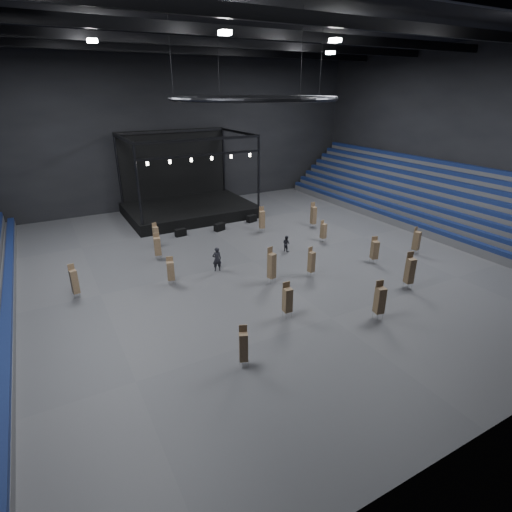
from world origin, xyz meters
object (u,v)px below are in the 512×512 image
flight_case_mid (219,227)px  chair_stack_6 (243,346)px  chair_stack_3 (313,215)px  chair_stack_4 (157,246)px  chair_stack_5 (323,231)px  chair_stack_7 (380,299)px  chair_stack_12 (375,249)px  chair_stack_10 (74,281)px  stage (187,202)px  chair_stack_2 (156,234)px  crew_member (286,243)px  chair_stack_1 (416,240)px  chair_stack_11 (262,219)px  man_center (217,259)px  flight_case_left (181,233)px  chair_stack_8 (272,265)px  chair_stack_9 (311,261)px  flight_case_right (252,219)px  chair_stack_13 (410,270)px  chair_stack_0 (287,299)px  chair_stack_14 (171,270)px

flight_case_mid → chair_stack_6: 22.25m
chair_stack_3 → chair_stack_4: chair_stack_3 is taller
chair_stack_3 → chair_stack_5: chair_stack_3 is taller
chair_stack_7 → chair_stack_4: bearing=132.0°
chair_stack_12 → chair_stack_10: bearing=-177.7°
stage → chair_stack_5: stage is taller
chair_stack_6 → chair_stack_5: bearing=62.5°
chair_stack_7 → chair_stack_10: chair_stack_7 is taller
flight_case_mid → chair_stack_2: 7.17m
flight_case_mid → crew_member: size_ratio=0.77×
chair_stack_1 → chair_stack_2: 23.56m
chair_stack_2 → chair_stack_11: (10.67, -1.18, 0.19)m
chair_stack_5 → man_center: (-11.59, -1.15, -0.13)m
flight_case_left → chair_stack_8: (2.60, -13.34, 1.08)m
chair_stack_9 → flight_case_right: bearing=70.1°
chair_stack_4 → chair_stack_7: size_ratio=0.91×
flight_case_right → chair_stack_13: size_ratio=0.40×
chair_stack_7 → chair_stack_9: size_ratio=1.09×
chair_stack_2 → chair_stack_5: (14.35, -6.57, -0.04)m
chair_stack_5 → chair_stack_8: size_ratio=0.75×
stage → chair_stack_0: 25.31m
chair_stack_7 → chair_stack_12: (6.12, 6.69, -0.13)m
flight_case_right → chair_stack_3: size_ratio=0.42×
chair_stack_14 → chair_stack_2: bearing=95.4°
chair_stack_6 → chair_stack_0: bearing=55.1°
flight_case_mid → chair_stack_1: 19.11m
chair_stack_6 → crew_member: 16.64m
flight_case_left → crew_member: crew_member is taller
chair_stack_8 → crew_member: size_ratio=1.94×
flight_case_mid → stage: bearing=95.8°
chair_stack_10 → chair_stack_12: (22.70, -5.67, -0.04)m
man_center → crew_member: man_center is taller
chair_stack_2 → chair_stack_13: size_ratio=0.81×
chair_stack_1 → chair_stack_11: chair_stack_11 is taller
chair_stack_0 → chair_stack_4: size_ratio=1.03×
chair_stack_4 → chair_stack_3: bearing=12.4°
chair_stack_1 → chair_stack_14: chair_stack_1 is taller
chair_stack_10 → chair_stack_14: chair_stack_10 is taller
chair_stack_8 → chair_stack_13: (8.37, -5.64, 0.00)m
chair_stack_0 → chair_stack_13: chair_stack_13 is taller
chair_stack_8 → chair_stack_13: bearing=-48.1°
flight_case_mid → man_center: bearing=-115.2°
chair_stack_12 → flight_case_left: bearing=146.3°
chair_stack_11 → chair_stack_6: bearing=-108.9°
chair_stack_7 → chair_stack_14: bearing=143.8°
chair_stack_3 → chair_stack_12: 10.22m
chair_stack_7 → flight_case_mid: bearing=106.5°
chair_stack_7 → chair_stack_11: chair_stack_11 is taller
flight_case_left → chair_stack_8: 13.63m
chair_stack_1 → chair_stack_6: (-20.55, -6.49, -0.07)m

